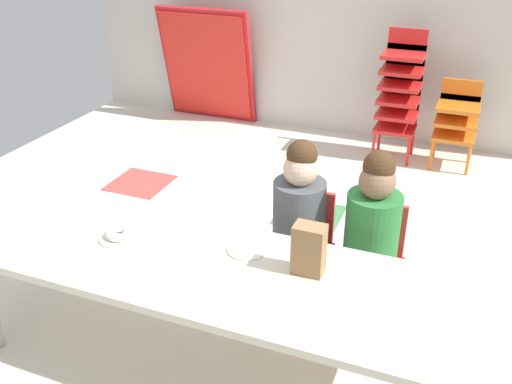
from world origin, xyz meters
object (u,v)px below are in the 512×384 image
kid_chair_orange_stack (457,118)px  paper_plate_near_edge (119,237)px  kid_chair_red_stack (400,89)px  paper_plate_center_table (247,249)px  seated_child_middle_seat (373,224)px  folded_activity_table (207,66)px  donut_powdered_on_plate (118,233)px  craft_table (200,271)px  seated_child_near_camera (300,210)px  paper_bag_brown (309,249)px

kid_chair_orange_stack → paper_plate_near_edge: bearing=-115.8°
kid_chair_red_stack → paper_plate_center_table: 2.60m
seated_child_middle_seat → paper_plate_near_edge: (-1.06, -0.54, -0.01)m
kid_chair_red_stack → folded_activity_table: bearing=173.0°
seated_child_middle_seat → donut_powdered_on_plate: (-1.06, -0.54, 0.01)m
folded_activity_table → donut_powdered_on_plate: bearing=-71.4°
craft_table → folded_activity_table: folded_activity_table is taller
kid_chair_orange_stack → donut_powdered_on_plate: size_ratio=5.67×
kid_chair_red_stack → folded_activity_table: folded_activity_table is taller
seated_child_near_camera → craft_table: bearing=-114.3°
seated_child_middle_seat → paper_bag_brown: bearing=-110.7°
paper_plate_near_edge → donut_powdered_on_plate: size_ratio=1.50×
seated_child_middle_seat → kid_chair_red_stack: 2.18m
paper_bag_brown → paper_plate_center_table: paper_bag_brown is taller
seated_child_near_camera → paper_plate_near_edge: seated_child_near_camera is taller
seated_child_middle_seat → folded_activity_table: (-2.05, 2.40, -0.02)m
seated_child_middle_seat → paper_plate_near_edge: bearing=-153.1°
kid_chair_red_stack → donut_powdered_on_plate: size_ratio=8.68×
kid_chair_red_stack → kid_chair_orange_stack: bearing=-0.1°
seated_child_middle_seat → paper_plate_near_edge: 1.19m
kid_chair_orange_stack → paper_plate_center_table: (-0.72, -2.58, 0.15)m
paper_bag_brown → paper_plate_near_edge: paper_bag_brown is taller
craft_table → seated_child_near_camera: 0.64m
craft_table → seated_child_middle_seat: 0.85m
seated_child_middle_seat → kid_chair_orange_stack: 2.19m
paper_plate_near_edge → paper_bag_brown: bearing=4.4°
kid_chair_orange_stack → donut_powdered_on_plate: (-1.31, -2.71, 0.17)m
craft_table → paper_plate_center_table: size_ratio=11.59×
seated_child_near_camera → folded_activity_table: size_ratio=0.84×
craft_table → kid_chair_red_stack: bearing=81.5°
folded_activity_table → paper_plate_near_edge: bearing=-71.4°
folded_activity_table → paper_bag_brown: (1.87, -2.87, 0.11)m
kid_chair_orange_stack → paper_bag_brown: bearing=-99.1°
donut_powdered_on_plate → kid_chair_red_stack: bearing=72.7°
seated_child_near_camera → paper_plate_near_edge: bearing=-142.2°
seated_child_middle_seat → paper_plate_near_edge: size_ratio=5.10×
kid_chair_red_stack → paper_bag_brown: bearing=-89.2°
folded_activity_table → seated_child_near_camera: bearing=-54.9°
paper_plate_near_edge → paper_plate_center_table: bearing=12.2°
folded_activity_table → seated_child_middle_seat: bearing=-49.4°
kid_chair_red_stack → paper_plate_center_table: kid_chair_red_stack is taller
folded_activity_table → paper_plate_center_table: size_ratio=6.04×
craft_table → kid_chair_red_stack: size_ratio=2.01×
seated_child_middle_seat → paper_plate_near_edge: seated_child_middle_seat is taller
seated_child_middle_seat → folded_activity_table: size_ratio=0.84×
craft_table → paper_plate_center_table: paper_plate_center_table is taller
seated_child_near_camera → paper_bag_brown: 0.52m
craft_table → paper_bag_brown: bearing=13.4°
craft_table → paper_bag_brown: size_ratio=9.48×
kid_chair_red_stack → donut_powdered_on_plate: (-0.85, -2.71, -0.01)m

